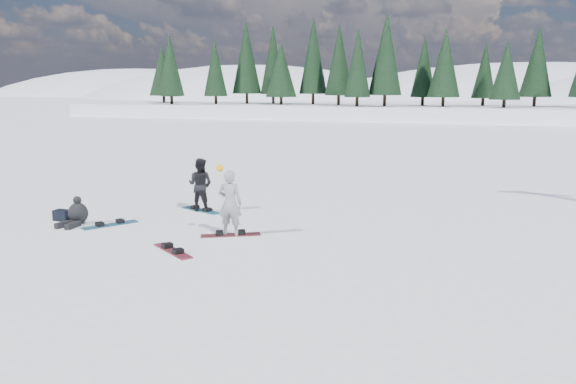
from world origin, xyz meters
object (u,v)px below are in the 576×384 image
at_px(snowboard_loose_b, 173,251).
at_px(snowboard_loose_a, 110,225).
at_px(snowboarder_woman, 230,203).
at_px(gear_bag, 62,215).
at_px(seated_rider, 77,214).
at_px(snowboarder_man, 200,185).

bearing_deg(snowboard_loose_b, snowboard_loose_a, -174.75).
distance_m(snowboarder_woman, gear_bag, 5.19).
height_order(seated_rider, snowboard_loose_b, seated_rider).
relative_size(snowboarder_woman, snowboard_loose_b, 1.21).
xyz_separation_m(gear_bag, snowboard_loose_a, (1.61, -0.07, -0.14)).
bearing_deg(snowboard_loose_a, snowboarder_woman, -55.86).
bearing_deg(snowboarder_woman, snowboarder_man, -54.73).
relative_size(snowboarder_woman, seated_rider, 1.92).
distance_m(gear_bag, snowboard_loose_b, 4.78).
bearing_deg(gear_bag, snowboarder_man, 36.83).
xyz_separation_m(seated_rider, snowboard_loose_b, (3.76, -1.46, -0.28)).
relative_size(seated_rider, snowboard_loose_b, 0.63).
bearing_deg(snowboarder_woman, snowboard_loose_a, -4.51).
distance_m(snowboarder_woman, snowboard_loose_a, 3.63).
distance_m(snowboarder_man, gear_bag, 3.96).
bearing_deg(snowboard_loose_b, snowboarder_woman, 103.15).
height_order(snowboard_loose_a, snowboard_loose_b, same).
xyz_separation_m(snowboarder_woman, snowboarder_man, (-2.02, 2.36, -0.05)).
bearing_deg(gear_bag, seated_rider, -19.65).
relative_size(snowboarder_man, snowboard_loose_a, 1.07).
distance_m(snowboarder_man, snowboard_loose_a, 2.95).
height_order(snowboarder_woman, snowboard_loose_b, snowboarder_woman).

